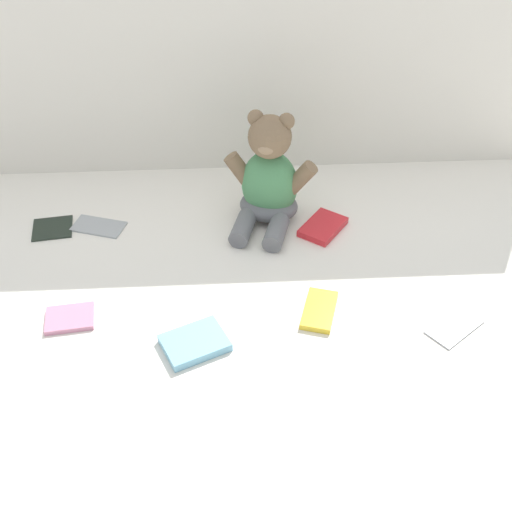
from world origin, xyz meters
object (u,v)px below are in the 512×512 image
Objects in this scene: book_case_3 at (195,343)px; book_case_5 at (454,326)px; book_case_4 at (319,310)px; teddy_bear at (269,182)px; book_case_1 at (98,226)px; book_case_2 at (70,318)px; book_case_6 at (323,227)px; book_case_0 at (52,228)px.

book_case_3 is 0.56m from book_case_5.
book_case_3 is 1.04× the size of book_case_4.
book_case_1 is at bearing -160.96° from teddy_bear.
teddy_bear is 0.46m from book_case_1.
book_case_6 reaches higher than book_case_2.
book_case_6 is at bearing -76.14° from book_case_1.
book_case_0 is 0.96× the size of book_case_2.
book_case_2 is at bearing 9.07° from book_case_0.
book_case_1 is (-0.45, -0.02, -0.11)m from teddy_bear.
book_case_0 is at bearing 108.53° from book_case_1.
book_case_4 reaches higher than book_case_2.
teddy_bear is 0.58m from book_case_5.
book_case_3 reaches higher than book_case_0.
book_case_5 is 1.02× the size of book_case_6.
book_case_6 reaches higher than book_case_4.
teddy_bear is at bearing 120.79° from book_case_2.
book_case_2 is 0.84m from book_case_5.
book_case_1 is 1.04× the size of book_case_5.
book_case_1 is (0.12, 0.00, 0.00)m from book_case_0.
book_case_6 is (0.59, -0.04, 0.00)m from book_case_1.
book_case_0 is (-0.57, -0.02, -0.11)m from teddy_bear.
book_case_4 is 0.97× the size of book_case_5.
book_case_5 is 0.44m from book_case_6.
book_case_3 is at bearing 34.23° from book_case_4.
teddy_bear is 2.29× the size of book_case_3.
book_case_3 reaches higher than book_case_2.
book_case_1 is at bearing -15.94° from book_case_4.
teddy_bear is 2.87× the size of book_case_2.
teddy_bear is 2.38× the size of book_case_6.
book_case_4 is (0.09, -0.37, -0.10)m from teddy_bear.
book_case_6 is at bearing 109.21° from book_case_2.
teddy_bear is 2.33× the size of book_case_5.
teddy_bear is at bearing -59.46° from book_case_4.
book_case_2 is at bearing -125.77° from teddy_bear.
book_case_6 is (0.60, 0.30, 0.00)m from book_case_2.
book_case_5 is (0.29, -0.06, -0.00)m from book_case_4.
book_case_3 is (0.38, -0.43, 0.01)m from book_case_0.
teddy_bear reaches higher than book_case_3.
book_case_5 is at bearing 78.20° from book_case_2.
book_case_3 is at bearing 55.23° from book_case_5.
book_case_0 is at bearing -161.41° from teddy_bear.
book_case_2 is (-0.46, -0.36, -0.11)m from teddy_bear.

